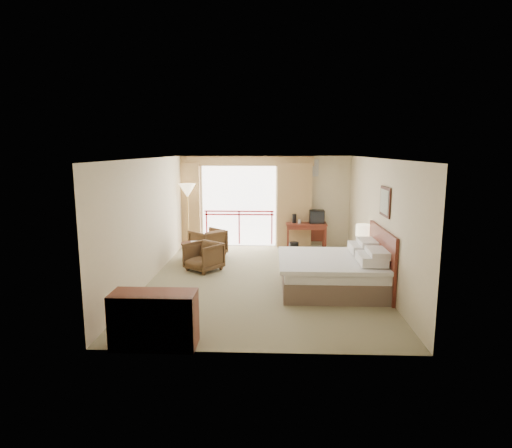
{
  "coord_description": "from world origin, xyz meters",
  "views": [
    {
      "loc": [
        0.22,
        -9.23,
        2.89
      ],
      "look_at": [
        -0.17,
        0.4,
        1.2
      ],
      "focal_mm": 30.0,
      "sensor_mm": 36.0,
      "label": 1
    }
  ],
  "objects_px": {
    "desk": "(306,228)",
    "tv": "(317,217)",
    "armchair_near": "(204,270)",
    "side_table": "(191,250)",
    "dresser": "(154,320)",
    "nightstand": "(362,262)",
    "armchair_far": "(208,256)",
    "table_lamp": "(363,231)",
    "bed": "(334,272)",
    "wastebasket": "(294,248)",
    "floor_lamp": "(187,193)"
  },
  "relations": [
    {
      "from": "nightstand",
      "to": "armchair_near",
      "type": "distance_m",
      "value": 3.77
    },
    {
      "from": "tv",
      "to": "wastebasket",
      "type": "bearing_deg",
      "value": -128.55
    },
    {
      "from": "armchair_far",
      "to": "floor_lamp",
      "type": "distance_m",
      "value": 1.95
    },
    {
      "from": "bed",
      "to": "armchair_near",
      "type": "distance_m",
      "value": 3.23
    },
    {
      "from": "armchair_far",
      "to": "dresser",
      "type": "xyz_separation_m",
      "value": [
        0.04,
        -5.48,
        0.41
      ]
    },
    {
      "from": "dresser",
      "to": "side_table",
      "type": "bearing_deg",
      "value": 93.81
    },
    {
      "from": "tv",
      "to": "side_table",
      "type": "relative_size",
      "value": 0.77
    },
    {
      "from": "bed",
      "to": "dresser",
      "type": "xyz_separation_m",
      "value": [
        -3.02,
        -2.75,
        0.04
      ]
    },
    {
      "from": "armchair_far",
      "to": "bed",
      "type": "bearing_deg",
      "value": 91.55
    },
    {
      "from": "nightstand",
      "to": "side_table",
      "type": "relative_size",
      "value": 1.03
    },
    {
      "from": "table_lamp",
      "to": "wastebasket",
      "type": "relative_size",
      "value": 1.77
    },
    {
      "from": "wastebasket",
      "to": "desk",
      "type": "bearing_deg",
      "value": 61.58
    },
    {
      "from": "armchair_far",
      "to": "desk",
      "type": "bearing_deg",
      "value": 153.84
    },
    {
      "from": "armchair_near",
      "to": "side_table",
      "type": "distance_m",
      "value": 0.8
    },
    {
      "from": "wastebasket",
      "to": "armchair_near",
      "type": "relative_size",
      "value": 0.44
    },
    {
      "from": "table_lamp",
      "to": "tv",
      "type": "bearing_deg",
      "value": 108.24
    },
    {
      "from": "wastebasket",
      "to": "armchair_far",
      "type": "xyz_separation_m",
      "value": [
        -2.37,
        -0.32,
        -0.16
      ]
    },
    {
      "from": "desk",
      "to": "tv",
      "type": "bearing_deg",
      "value": -6.69
    },
    {
      "from": "dresser",
      "to": "desk",
      "type": "bearing_deg",
      "value": 67.0
    },
    {
      "from": "desk",
      "to": "dresser",
      "type": "relative_size",
      "value": 0.95
    },
    {
      "from": "dresser",
      "to": "armchair_far",
      "type": "bearing_deg",
      "value": 90.05
    },
    {
      "from": "desk",
      "to": "dresser",
      "type": "height_order",
      "value": "dresser"
    },
    {
      "from": "wastebasket",
      "to": "side_table",
      "type": "xyz_separation_m",
      "value": [
        -2.67,
        -1.19,
        0.21
      ]
    },
    {
      "from": "tv",
      "to": "armchair_far",
      "type": "bearing_deg",
      "value": -154.48
    },
    {
      "from": "table_lamp",
      "to": "tv",
      "type": "height_order",
      "value": "table_lamp"
    },
    {
      "from": "table_lamp",
      "to": "dresser",
      "type": "xyz_separation_m",
      "value": [
        -3.84,
        -3.96,
        -0.61
      ]
    },
    {
      "from": "table_lamp",
      "to": "wastebasket",
      "type": "bearing_deg",
      "value": 129.22
    },
    {
      "from": "tv",
      "to": "wastebasket",
      "type": "xyz_separation_m",
      "value": [
        -0.68,
        -0.65,
        -0.79
      ]
    },
    {
      "from": "nightstand",
      "to": "tv",
      "type": "bearing_deg",
      "value": 103.02
    },
    {
      "from": "table_lamp",
      "to": "tv",
      "type": "xyz_separation_m",
      "value": [
        -0.82,
        2.49,
        -0.06
      ]
    },
    {
      "from": "bed",
      "to": "tv",
      "type": "bearing_deg",
      "value": 90.03
    },
    {
      "from": "nightstand",
      "to": "side_table",
      "type": "distance_m",
      "value": 4.23
    },
    {
      "from": "tv",
      "to": "floor_lamp",
      "type": "relative_size",
      "value": 0.22
    },
    {
      "from": "wastebasket",
      "to": "floor_lamp",
      "type": "bearing_deg",
      "value": 171.51
    },
    {
      "from": "bed",
      "to": "nightstand",
      "type": "distance_m",
      "value": 1.43
    },
    {
      "from": "bed",
      "to": "tv",
      "type": "relative_size",
      "value": 5.01
    },
    {
      "from": "armchair_far",
      "to": "armchair_near",
      "type": "relative_size",
      "value": 1.08
    },
    {
      "from": "dresser",
      "to": "tv",
      "type": "bearing_deg",
      "value": 64.6
    },
    {
      "from": "bed",
      "to": "wastebasket",
      "type": "xyz_separation_m",
      "value": [
        -0.68,
        3.05,
        -0.21
      ]
    },
    {
      "from": "armchair_near",
      "to": "side_table",
      "type": "bearing_deg",
      "value": 163.87
    },
    {
      "from": "table_lamp",
      "to": "floor_lamp",
      "type": "height_order",
      "value": "floor_lamp"
    },
    {
      "from": "floor_lamp",
      "to": "tv",
      "type": "bearing_deg",
      "value": 2.95
    },
    {
      "from": "desk",
      "to": "floor_lamp",
      "type": "distance_m",
      "value": 3.6
    },
    {
      "from": "armchair_far",
      "to": "table_lamp",
      "type": "bearing_deg",
      "value": 111.94
    },
    {
      "from": "nightstand",
      "to": "desk",
      "type": "distance_m",
      "value": 2.85
    },
    {
      "from": "armchair_far",
      "to": "floor_lamp",
      "type": "height_order",
      "value": "floor_lamp"
    },
    {
      "from": "wastebasket",
      "to": "dresser",
      "type": "distance_m",
      "value": 6.26
    },
    {
      "from": "tv",
      "to": "side_table",
      "type": "distance_m",
      "value": 3.87
    },
    {
      "from": "bed",
      "to": "table_lamp",
      "type": "height_order",
      "value": "table_lamp"
    },
    {
      "from": "tv",
      "to": "side_table",
      "type": "xyz_separation_m",
      "value": [
        -3.35,
        -1.84,
        -0.58
      ]
    }
  ]
}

